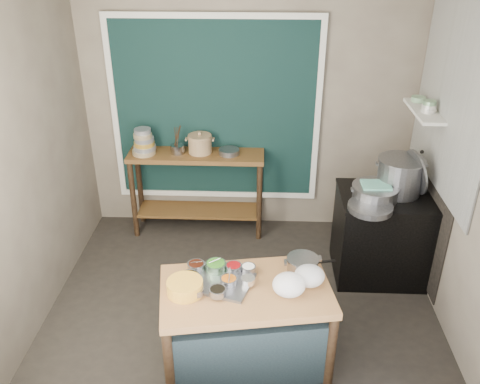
{
  "coord_description": "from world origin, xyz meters",
  "views": [
    {
      "loc": [
        0.14,
        -3.66,
        3.12
      ],
      "look_at": [
        -0.03,
        0.25,
        1.04
      ],
      "focal_mm": 38.0,
      "sensor_mm": 36.0,
      "label": 1
    }
  ],
  "objects_px": {
    "steamer": "(375,193)",
    "condiment_tray": "(218,281)",
    "stock_pot": "(400,176)",
    "stove_block": "(383,236)",
    "back_counter": "(198,193)",
    "utensil_cup": "(178,149)",
    "ceramic_crock": "(200,145)",
    "saucepan": "(302,266)",
    "yellow_basin": "(185,287)",
    "prep_table": "(246,327)"
  },
  "relations": [
    {
      "from": "back_counter",
      "to": "ceramic_crock",
      "type": "distance_m",
      "value": 0.57
    },
    {
      "from": "steamer",
      "to": "condiment_tray",
      "type": "bearing_deg",
      "value": -140.63
    },
    {
      "from": "stove_block",
      "to": "ceramic_crock",
      "type": "relative_size",
      "value": 3.39
    },
    {
      "from": "back_counter",
      "to": "stove_block",
      "type": "xyz_separation_m",
      "value": [
        1.9,
        -0.73,
        -0.05
      ]
    },
    {
      "from": "yellow_basin",
      "to": "utensil_cup",
      "type": "xyz_separation_m",
      "value": [
        -0.36,
        2.06,
        0.2
      ]
    },
    {
      "from": "prep_table",
      "to": "stove_block",
      "type": "bearing_deg",
      "value": 34.55
    },
    {
      "from": "condiment_tray",
      "to": "stock_pot",
      "type": "height_order",
      "value": "stock_pot"
    },
    {
      "from": "yellow_basin",
      "to": "saucepan",
      "type": "relative_size",
      "value": 1.05
    },
    {
      "from": "ceramic_crock",
      "to": "steamer",
      "type": "relative_size",
      "value": 0.61
    },
    {
      "from": "prep_table",
      "to": "condiment_tray",
      "type": "height_order",
      "value": "condiment_tray"
    },
    {
      "from": "yellow_basin",
      "to": "steamer",
      "type": "bearing_deg",
      "value": 38.16
    },
    {
      "from": "prep_table",
      "to": "ceramic_crock",
      "type": "xyz_separation_m",
      "value": [
        -0.56,
        2.01,
        0.66
      ]
    },
    {
      "from": "yellow_basin",
      "to": "utensil_cup",
      "type": "bearing_deg",
      "value": 99.83
    },
    {
      "from": "back_counter",
      "to": "stove_block",
      "type": "height_order",
      "value": "back_counter"
    },
    {
      "from": "yellow_basin",
      "to": "stock_pot",
      "type": "height_order",
      "value": "stock_pot"
    },
    {
      "from": "saucepan",
      "to": "steamer",
      "type": "distance_m",
      "value": 1.21
    },
    {
      "from": "stove_block",
      "to": "stock_pot",
      "type": "height_order",
      "value": "stock_pot"
    },
    {
      "from": "stove_block",
      "to": "ceramic_crock",
      "type": "distance_m",
      "value": 2.1
    },
    {
      "from": "stove_block",
      "to": "saucepan",
      "type": "distance_m",
      "value": 1.43
    },
    {
      "from": "condiment_tray",
      "to": "ceramic_crock",
      "type": "distance_m",
      "value": 2.0
    },
    {
      "from": "stove_block",
      "to": "utensil_cup",
      "type": "height_order",
      "value": "utensil_cup"
    },
    {
      "from": "ceramic_crock",
      "to": "steamer",
      "type": "distance_m",
      "value": 1.89
    },
    {
      "from": "prep_table",
      "to": "stove_block",
      "type": "height_order",
      "value": "stove_block"
    },
    {
      "from": "ceramic_crock",
      "to": "stock_pot",
      "type": "relative_size",
      "value": 0.61
    },
    {
      "from": "ceramic_crock",
      "to": "steamer",
      "type": "height_order",
      "value": "ceramic_crock"
    },
    {
      "from": "stock_pot",
      "to": "steamer",
      "type": "height_order",
      "value": "stock_pot"
    },
    {
      "from": "stove_block",
      "to": "stock_pot",
      "type": "xyz_separation_m",
      "value": [
        0.08,
        0.06,
        0.63
      ]
    },
    {
      "from": "saucepan",
      "to": "prep_table",
      "type": "bearing_deg",
      "value": -168.06
    },
    {
      "from": "yellow_basin",
      "to": "ceramic_crock",
      "type": "bearing_deg",
      "value": 93.29
    },
    {
      "from": "back_counter",
      "to": "yellow_basin",
      "type": "height_order",
      "value": "back_counter"
    },
    {
      "from": "condiment_tray",
      "to": "ceramic_crock",
      "type": "relative_size",
      "value": 1.87
    },
    {
      "from": "utensil_cup",
      "to": "condiment_tray",
      "type": "bearing_deg",
      "value": -73.2
    },
    {
      "from": "yellow_basin",
      "to": "steamer",
      "type": "height_order",
      "value": "steamer"
    },
    {
      "from": "back_counter",
      "to": "saucepan",
      "type": "xyz_separation_m",
      "value": [
        1.02,
        -1.78,
        0.34
      ]
    },
    {
      "from": "stock_pot",
      "to": "yellow_basin",
      "type": "bearing_deg",
      "value": -142.64
    },
    {
      "from": "back_counter",
      "to": "stock_pot",
      "type": "bearing_deg",
      "value": -18.67
    },
    {
      "from": "ceramic_crock",
      "to": "stock_pot",
      "type": "distance_m",
      "value": 2.06
    },
    {
      "from": "saucepan",
      "to": "utensil_cup",
      "type": "bearing_deg",
      "value": 111.08
    },
    {
      "from": "ceramic_crock",
      "to": "saucepan",
      "type": "bearing_deg",
      "value": -61.51
    },
    {
      "from": "stock_pot",
      "to": "utensil_cup",
      "type": "bearing_deg",
      "value": 162.87
    },
    {
      "from": "back_counter",
      "to": "ceramic_crock",
      "type": "height_order",
      "value": "ceramic_crock"
    },
    {
      "from": "stock_pot",
      "to": "back_counter",
      "type": "bearing_deg",
      "value": 161.33
    },
    {
      "from": "stove_block",
      "to": "prep_table",
      "type": "bearing_deg",
      "value": -136.07
    },
    {
      "from": "stock_pot",
      "to": "stove_block",
      "type": "bearing_deg",
      "value": -142.4
    },
    {
      "from": "back_counter",
      "to": "condiment_tray",
      "type": "relative_size",
      "value": 2.92
    },
    {
      "from": "utensil_cup",
      "to": "stock_pot",
      "type": "bearing_deg",
      "value": -17.13
    },
    {
      "from": "prep_table",
      "to": "ceramic_crock",
      "type": "bearing_deg",
      "value": 96.12
    },
    {
      "from": "condiment_tray",
      "to": "yellow_basin",
      "type": "xyz_separation_m",
      "value": [
        -0.23,
        -0.13,
        0.04
      ]
    },
    {
      "from": "prep_table",
      "to": "utensil_cup",
      "type": "height_order",
      "value": "utensil_cup"
    },
    {
      "from": "condiment_tray",
      "to": "stove_block",
      "type": "bearing_deg",
      "value": 38.34
    }
  ]
}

